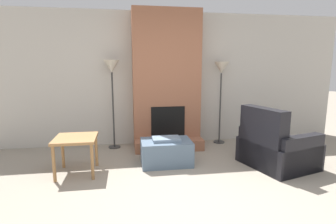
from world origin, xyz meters
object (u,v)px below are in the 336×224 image
(side_table, at_px, (76,143))
(armchair, at_px, (274,149))
(ottoman, at_px, (166,152))
(floor_lamp_right, at_px, (221,73))
(floor_lamp_left, at_px, (112,73))

(side_table, bearing_deg, armchair, -3.83)
(ottoman, height_order, armchair, armchair)
(side_table, bearing_deg, floor_lamp_right, 24.33)
(floor_lamp_left, bearing_deg, ottoman, -49.65)
(armchair, relative_size, floor_lamp_right, 0.70)
(ottoman, bearing_deg, side_table, -173.03)
(armchair, distance_m, floor_lamp_right, 1.83)
(armchair, bearing_deg, side_table, 70.48)
(side_table, height_order, floor_lamp_left, floor_lamp_left)
(armchair, relative_size, side_table, 1.94)
(ottoman, distance_m, side_table, 1.39)
(armchair, bearing_deg, floor_lamp_right, 0.23)
(floor_lamp_left, xyz_separation_m, floor_lamp_right, (2.13, -0.00, -0.02))
(ottoman, bearing_deg, armchair, -12.47)
(floor_lamp_right, bearing_deg, floor_lamp_left, 180.00)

